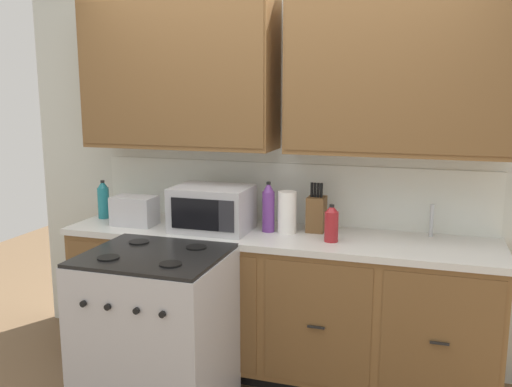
% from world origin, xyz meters
% --- Properties ---
extents(wall_unit, '(3.85, 0.40, 2.54)m').
position_xyz_m(wall_unit, '(0.00, 0.50, 1.67)').
color(wall_unit, silver).
rests_on(wall_unit, ground_plane).
extents(counter_run, '(2.68, 0.64, 0.93)m').
position_xyz_m(counter_run, '(0.00, 0.30, 0.48)').
color(counter_run, black).
rests_on(counter_run, ground_plane).
extents(stove_range, '(0.76, 0.68, 0.95)m').
position_xyz_m(stove_range, '(-0.51, -0.33, 0.47)').
color(stove_range, '#B7B7BC').
rests_on(stove_range, ground_plane).
extents(microwave, '(0.48, 0.37, 0.28)m').
position_xyz_m(microwave, '(-0.40, 0.25, 1.07)').
color(microwave, '#B7B7BC').
rests_on(microwave, counter_run).
extents(toaster, '(0.28, 0.18, 0.19)m').
position_xyz_m(toaster, '(-0.94, 0.23, 1.03)').
color(toaster, '#B7B7BC').
rests_on(toaster, counter_run).
extents(knife_block, '(0.11, 0.14, 0.31)m').
position_xyz_m(knife_block, '(0.23, 0.43, 1.05)').
color(knife_block, brown).
rests_on(knife_block, counter_run).
extents(sink_faucet, '(0.02, 0.02, 0.20)m').
position_xyz_m(sink_faucet, '(0.92, 0.51, 1.03)').
color(sink_faucet, '#B2B5BA').
rests_on(sink_faucet, counter_run).
extents(paper_towel_roll, '(0.12, 0.12, 0.26)m').
position_xyz_m(paper_towel_roll, '(0.07, 0.34, 1.06)').
color(paper_towel_roll, white).
rests_on(paper_towel_roll, counter_run).
extents(bottle_teal, '(0.08, 0.08, 0.27)m').
position_xyz_m(bottle_teal, '(-1.25, 0.34, 1.06)').
color(bottle_teal, '#1E707A').
rests_on(bottle_teal, counter_run).
extents(bottle_violet, '(0.08, 0.08, 0.32)m').
position_xyz_m(bottle_violet, '(-0.05, 0.33, 1.09)').
color(bottle_violet, '#663384').
rests_on(bottle_violet, counter_run).
extents(bottle_red, '(0.08, 0.08, 0.22)m').
position_xyz_m(bottle_red, '(0.37, 0.22, 1.04)').
color(bottle_red, maroon).
rests_on(bottle_red, counter_run).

